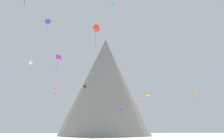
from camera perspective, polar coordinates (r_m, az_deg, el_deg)
The scene contains 12 objects.
rock_massif at distance 129.78m, azimuth -2.45°, elevation -5.81°, with size 63.34×64.60×62.33m.
kite_blue_high at distance 79.36m, azimuth -17.28°, elevation 12.60°, with size 2.09×0.47×4.99m.
kite_cyan_high at distance 54.58m, azimuth 0.11°, elevation 17.43°, with size 0.39×1.13×1.42m.
kite_pink_mid at distance 84.68m, azimuth 7.52°, elevation -7.67°, with size 1.31×1.31×5.28m.
kite_violet_mid at distance 69.04m, azimuth -14.53°, elevation 3.21°, with size 1.76×1.81×6.01m.
kite_orange_low at distance 65.12m, azimuth 22.22°, elevation -6.71°, with size 0.89×1.01×4.33m.
kite_white_mid at distance 74.55m, azimuth -21.50°, elevation 1.94°, with size 1.25×1.23×1.13m.
kite_gold_low at distance 62.11m, azimuth 9.96°, elevation -6.67°, with size 1.13×1.12×0.92m.
kite_red_high at distance 57.23m, azimuth -4.25°, elevation 11.37°, with size 2.14×1.60×6.49m.
kite_black_mid at distance 82.39m, azimuth -7.51°, elevation -4.52°, with size 1.23×1.18×1.12m.
kite_indigo_low at distance 81.34m, azimuth 2.41°, elevation -10.96°, with size 1.36×0.75×3.85m.
kite_rainbow_mid at distance 80.14m, azimuth -15.36°, elevation -5.13°, with size 0.90×0.87×3.30m.
Camera 1 is at (-4.92, -24.84, 3.65)m, focal length 33.17 mm.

